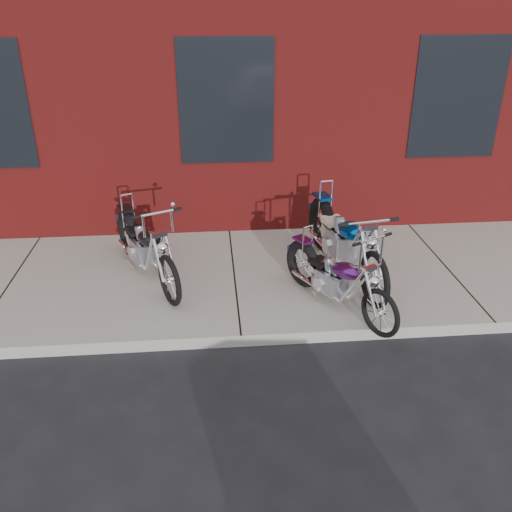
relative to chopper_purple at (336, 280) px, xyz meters
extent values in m
plane|color=black|center=(-1.19, -0.55, -0.51)|extent=(120.00, 120.00, 0.00)
cube|color=gray|center=(-1.19, 0.95, -0.44)|extent=(22.00, 3.00, 0.15)
torus|color=black|center=(-0.24, 0.45, -0.04)|extent=(0.41, 0.62, 0.64)
torus|color=black|center=(0.42, -0.77, -0.07)|extent=(0.33, 0.54, 0.57)
cube|color=#9399AB|center=(0.03, -0.05, -0.05)|extent=(0.39, 0.43, 0.27)
ellipsoid|color=#52176A|center=(0.14, -0.27, 0.21)|extent=(0.43, 0.54, 0.27)
cube|color=black|center=(-0.08, 0.15, 0.13)|extent=(0.30, 0.32, 0.05)
cylinder|color=white|center=(0.36, -0.68, 0.16)|extent=(0.15, 0.24, 0.48)
cylinder|color=white|center=(0.31, -0.58, 0.75)|extent=(0.44, 0.25, 0.03)
cylinder|color=white|center=(-0.21, 0.38, 0.29)|extent=(0.03, 0.03, 0.42)
cylinder|color=white|center=(0.03, 0.17, -0.17)|extent=(0.42, 0.72, 0.04)
torus|color=black|center=(0.19, 1.52, 0.04)|extent=(0.29, 0.81, 0.80)
torus|color=black|center=(0.50, -0.19, 0.00)|extent=(0.20, 0.72, 0.72)
cube|color=#9399AB|center=(0.31, 0.82, 0.03)|extent=(0.38, 0.49, 0.33)
ellipsoid|color=#074EAA|center=(0.37, 0.52, 0.35)|extent=(0.39, 0.65, 0.34)
cube|color=beige|center=(0.26, 1.11, 0.25)|extent=(0.32, 0.35, 0.07)
cylinder|color=white|center=(0.47, -0.06, 0.29)|extent=(0.10, 0.32, 0.60)
cylinder|color=white|center=(0.45, 0.08, 0.65)|extent=(0.61, 0.14, 0.03)
cylinder|color=white|center=(0.20, 1.43, 0.46)|extent=(0.03, 0.03, 0.53)
cylinder|color=white|center=(0.40, 1.09, -0.12)|extent=(0.23, 0.99, 0.05)
torus|color=black|center=(-2.61, 1.53, 0.00)|extent=(0.43, 0.71, 0.72)
torus|color=black|center=(-1.95, 0.11, -0.04)|extent=(0.34, 0.62, 0.65)
cube|color=#9399AB|center=(-2.34, 0.95, -0.01)|extent=(0.42, 0.48, 0.30)
ellipsoid|color=black|center=(-2.22, 0.70, 0.28)|extent=(0.47, 0.61, 0.31)
cube|color=black|center=(-2.45, 1.19, 0.19)|extent=(0.33, 0.35, 0.06)
cylinder|color=white|center=(-2.00, 0.23, 0.23)|extent=(0.16, 0.28, 0.54)
cylinder|color=white|center=(-2.05, 0.34, 0.77)|extent=(0.51, 0.26, 0.03)
cylinder|color=white|center=(-2.57, 1.46, 0.38)|extent=(0.03, 0.03, 0.48)
cylinder|color=white|center=(-2.32, 1.20, -0.14)|extent=(0.42, 0.83, 0.05)
camera|label=1|loc=(-1.47, -5.64, 3.13)|focal=38.00mm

